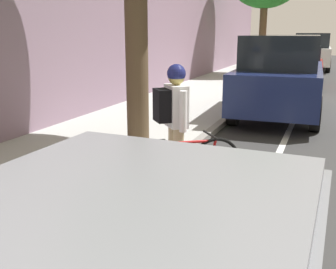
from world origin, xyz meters
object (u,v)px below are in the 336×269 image
(parked_suv_white_nearest, at_px, (312,51))
(parked_suv_dark_blue_mid, at_px, (281,75))
(cyclist_with_backpack, at_px, (174,112))
(parked_sedan_red_second, at_px, (299,66))
(fire_hydrant, at_px, (274,63))
(pedestrian_on_phone, at_px, (250,49))
(bicycle_at_curb, at_px, (178,167))

(parked_suv_white_nearest, height_order, parked_suv_dark_blue_mid, same)
(parked_suv_white_nearest, bearing_deg, parked_suv_dark_blue_mid, 89.62)
(parked_suv_dark_blue_mid, height_order, cyclist_with_backpack, parked_suv_dark_blue_mid)
(parked_suv_white_nearest, bearing_deg, parked_sedan_red_second, 88.89)
(parked_suv_white_nearest, height_order, fire_hydrant, parked_suv_white_nearest)
(parked_sedan_red_second, distance_m, cyclist_with_backpack, 11.78)
(parked_sedan_red_second, distance_m, parked_suv_dark_blue_mid, 6.43)
(parked_suv_white_nearest, xyz_separation_m, fire_hydrant, (1.57, 3.31, -0.48))
(parked_suv_dark_blue_mid, distance_m, fire_hydrant, 10.37)
(fire_hydrant, bearing_deg, cyclist_with_backpack, 92.48)
(parked_suv_white_nearest, xyz_separation_m, cyclist_with_backpack, (0.89, 18.90, -0.02))
(fire_hydrant, bearing_deg, pedestrian_on_phone, -56.37)
(bicycle_at_curb, xyz_separation_m, cyclist_with_backpack, (0.22, -0.43, 0.62))
(bicycle_at_curb, bearing_deg, parked_suv_white_nearest, -91.99)
(parked_suv_dark_blue_mid, bearing_deg, fire_hydrant, -81.81)
(parked_suv_white_nearest, height_order, pedestrian_on_phone, parked_suv_white_nearest)
(fire_hydrant, bearing_deg, bicycle_at_curb, 93.20)
(bicycle_at_curb, bearing_deg, parked_sedan_red_second, -92.50)
(parked_sedan_red_second, xyz_separation_m, fire_hydrant, (1.43, -3.83, -0.21))
(pedestrian_on_phone, xyz_separation_m, fire_hydrant, (-1.73, 2.60, -0.54))
(pedestrian_on_phone, bearing_deg, parked_suv_white_nearest, -167.72)
(parked_suv_dark_blue_mid, xyz_separation_m, fire_hydrant, (1.48, -10.26, -0.48))
(parked_sedan_red_second, xyz_separation_m, bicycle_at_curb, (0.53, 12.18, -0.36))
(parked_sedan_red_second, distance_m, bicycle_at_curb, 12.20)
(parked_suv_white_nearest, bearing_deg, bicycle_at_curb, 88.01)
(parked_suv_white_nearest, height_order, cyclist_with_backpack, parked_suv_white_nearest)
(parked_suv_dark_blue_mid, relative_size, cyclist_with_backpack, 2.87)
(cyclist_with_backpack, bearing_deg, fire_hydrant, -87.52)
(parked_suv_dark_blue_mid, relative_size, fire_hydrant, 5.67)
(cyclist_with_backpack, xyz_separation_m, fire_hydrant, (0.68, -15.58, -0.46))
(bicycle_at_curb, distance_m, fire_hydrant, 16.04)
(parked_sedan_red_second, xyz_separation_m, cyclist_with_backpack, (0.75, 11.75, 0.25))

